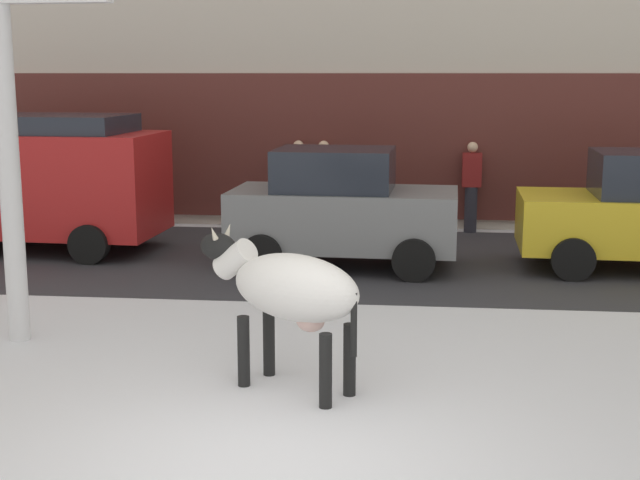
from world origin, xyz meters
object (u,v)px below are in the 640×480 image
Objects in this scene: car_grey_hatchback at (342,208)px; pedestrian_near_billboard at (324,185)px; cow_holstein at (292,289)px; pedestrian_far_left at (471,187)px; car_red_van at (27,178)px; pedestrian_by_cars at (299,184)px.

pedestrian_near_billboard is (-0.63, 3.30, -0.05)m from car_grey_hatchback.
cow_holstein is 1.07× the size of pedestrian_far_left.
pedestrian_near_billboard is at bearing 180.00° from pedestrian_far_left.
pedestrian_far_left is (2.21, 8.84, -0.12)m from cow_holstein.
pedestrian_near_billboard is at bearing 100.80° from car_grey_hatchback.
cow_holstein is 8.86m from pedestrian_near_billboard.
car_red_van is at bearing 172.09° from car_grey_hatchback.
pedestrian_near_billboard is (4.82, 2.55, -0.36)m from car_red_van.
car_grey_hatchback is 3.36m from pedestrian_near_billboard.
pedestrian_far_left is at bearing 18.41° from car_red_van.
pedestrian_by_cars reaches higher than cow_holstein.
car_grey_hatchback reaches higher than pedestrian_far_left.
pedestrian_by_cars and pedestrian_far_left have the same top height.
car_red_van is 2.70× the size of pedestrian_by_cars.
pedestrian_by_cars is (-1.11, 8.84, -0.12)m from cow_holstein.
car_grey_hatchback is (5.45, -0.76, -0.32)m from car_red_van.
pedestrian_by_cars is 3.32m from pedestrian_far_left.
car_red_van is 8.07m from pedestrian_far_left.
car_red_van is at bearing -149.55° from pedestrian_by_cars.
car_grey_hatchback is 2.06× the size of pedestrian_by_cars.
car_red_van reaches higher than pedestrian_far_left.
car_red_van reaches higher than pedestrian_near_billboard.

